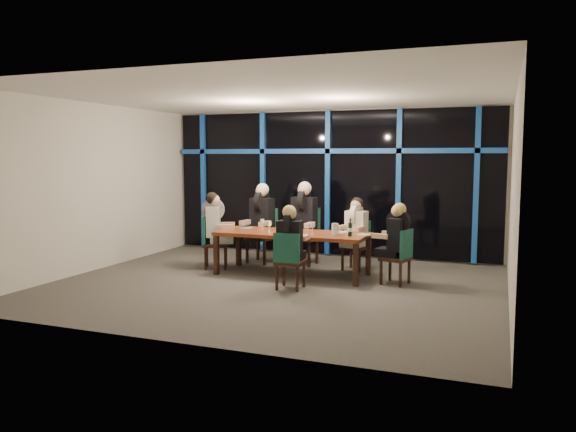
{
  "coord_description": "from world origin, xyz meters",
  "views": [
    {
      "loc": [
        3.35,
        -8.17,
        2.04
      ],
      "look_at": [
        0.0,
        0.6,
        1.05
      ],
      "focal_mm": 35.0,
      "sensor_mm": 36.0,
      "label": 1
    }
  ],
  "objects_px": {
    "chair_far_right": "(357,242)",
    "chair_near_mid": "(289,258)",
    "chair_end_right": "(400,254)",
    "diner_near_mid": "(290,234)",
    "wine_bottle": "(350,229)",
    "diner_far_right": "(356,223)",
    "diner_far_mid": "(303,211)",
    "chair_end_left": "(211,240)",
    "diner_far_left": "(261,211)",
    "dining_table": "(292,236)",
    "chair_far_left": "(263,232)",
    "chair_far_mid": "(305,233)",
    "diner_end_left": "(215,219)",
    "water_pitcher": "(335,229)",
    "diner_end_right": "(396,231)"
  },
  "relations": [
    {
      "from": "chair_far_right",
      "to": "chair_near_mid",
      "type": "distance_m",
      "value": 2.01
    },
    {
      "from": "diner_far_right",
      "to": "water_pitcher",
      "type": "relative_size",
      "value": 4.43
    },
    {
      "from": "chair_end_left",
      "to": "chair_end_right",
      "type": "xyz_separation_m",
      "value": [
        3.47,
        -0.11,
        -0.03
      ]
    },
    {
      "from": "dining_table",
      "to": "diner_far_mid",
      "type": "xyz_separation_m",
      "value": [
        -0.14,
        0.98,
        0.34
      ]
    },
    {
      "from": "dining_table",
      "to": "water_pitcher",
      "type": "relative_size",
      "value": 13.15
    },
    {
      "from": "chair_far_left",
      "to": "diner_end_right",
      "type": "xyz_separation_m",
      "value": [
        2.76,
        -1.04,
        0.28
      ]
    },
    {
      "from": "chair_far_left",
      "to": "water_pitcher",
      "type": "relative_size",
      "value": 5.29
    },
    {
      "from": "chair_far_left",
      "to": "chair_near_mid",
      "type": "xyz_separation_m",
      "value": [
        1.3,
        -2.02,
        -0.09
      ]
    },
    {
      "from": "diner_far_right",
      "to": "water_pitcher",
      "type": "bearing_deg",
      "value": -85.51
    },
    {
      "from": "chair_far_right",
      "to": "diner_end_left",
      "type": "distance_m",
      "value": 2.62
    },
    {
      "from": "chair_end_left",
      "to": "water_pitcher",
      "type": "distance_m",
      "value": 2.41
    },
    {
      "from": "wine_bottle",
      "to": "chair_far_left",
      "type": "bearing_deg",
      "value": 151.32
    },
    {
      "from": "chair_end_right",
      "to": "diner_end_left",
      "type": "bearing_deg",
      "value": -77.91
    },
    {
      "from": "chair_far_left",
      "to": "diner_end_right",
      "type": "height_order",
      "value": "diner_end_right"
    },
    {
      "from": "dining_table",
      "to": "chair_far_left",
      "type": "distance_m",
      "value": 1.37
    },
    {
      "from": "diner_far_left",
      "to": "diner_end_right",
      "type": "xyz_separation_m",
      "value": [
        2.77,
        -0.95,
        -0.14
      ]
    },
    {
      "from": "chair_end_left",
      "to": "diner_far_mid",
      "type": "distance_m",
      "value": 1.81
    },
    {
      "from": "chair_far_mid",
      "to": "chair_end_left",
      "type": "height_order",
      "value": "chair_far_mid"
    },
    {
      "from": "dining_table",
      "to": "chair_end_right",
      "type": "relative_size",
      "value": 2.9
    },
    {
      "from": "chair_far_mid",
      "to": "diner_end_left",
      "type": "relative_size",
      "value": 1.15
    },
    {
      "from": "diner_far_mid",
      "to": "diner_end_right",
      "type": "bearing_deg",
      "value": -25.03
    },
    {
      "from": "chair_near_mid",
      "to": "diner_far_left",
      "type": "distance_m",
      "value": 2.38
    },
    {
      "from": "chair_end_right",
      "to": "diner_near_mid",
      "type": "bearing_deg",
      "value": -45.66
    },
    {
      "from": "chair_far_left",
      "to": "diner_near_mid",
      "type": "xyz_separation_m",
      "value": [
        1.29,
        -1.94,
        0.27
      ]
    },
    {
      "from": "chair_far_left",
      "to": "diner_near_mid",
      "type": "height_order",
      "value": "diner_near_mid"
    },
    {
      "from": "chair_far_right",
      "to": "diner_end_right",
      "type": "xyz_separation_m",
      "value": [
        0.86,
        -0.94,
        0.36
      ]
    },
    {
      "from": "chair_far_mid",
      "to": "chair_far_right",
      "type": "bearing_deg",
      "value": -7.09
    },
    {
      "from": "chair_far_left",
      "to": "diner_end_left",
      "type": "distance_m",
      "value": 1.12
    },
    {
      "from": "dining_table",
      "to": "chair_far_mid",
      "type": "relative_size",
      "value": 2.42
    },
    {
      "from": "diner_far_mid",
      "to": "chair_far_right",
      "type": "bearing_deg",
      "value": -2.28
    },
    {
      "from": "diner_far_right",
      "to": "diner_end_right",
      "type": "height_order",
      "value": "same"
    },
    {
      "from": "water_pitcher",
      "to": "chair_far_mid",
      "type": "bearing_deg",
      "value": 106.97
    },
    {
      "from": "chair_far_right",
      "to": "water_pitcher",
      "type": "height_order",
      "value": "water_pitcher"
    },
    {
      "from": "diner_near_mid",
      "to": "wine_bottle",
      "type": "distance_m",
      "value": 1.11
    },
    {
      "from": "chair_end_left",
      "to": "water_pitcher",
      "type": "xyz_separation_m",
      "value": [
        2.39,
        -0.11,
        0.32
      ]
    },
    {
      "from": "diner_far_mid",
      "to": "chair_near_mid",
      "type": "bearing_deg",
      "value": -73.35
    },
    {
      "from": "dining_table",
      "to": "wine_bottle",
      "type": "distance_m",
      "value": 1.08
    },
    {
      "from": "diner_far_left",
      "to": "wine_bottle",
      "type": "xyz_separation_m",
      "value": [
        2.03,
        -1.02,
        -0.13
      ]
    },
    {
      "from": "chair_far_right",
      "to": "chair_far_mid",
      "type": "bearing_deg",
      "value": -177.86
    },
    {
      "from": "chair_end_left",
      "to": "chair_end_right",
      "type": "bearing_deg",
      "value": -116.25
    },
    {
      "from": "chair_far_left",
      "to": "chair_far_mid",
      "type": "bearing_deg",
      "value": 14.75
    },
    {
      "from": "chair_far_mid",
      "to": "chair_near_mid",
      "type": "relative_size",
      "value": 1.2
    },
    {
      "from": "diner_far_left",
      "to": "diner_far_mid",
      "type": "height_order",
      "value": "diner_far_mid"
    },
    {
      "from": "chair_far_right",
      "to": "chair_end_left",
      "type": "distance_m",
      "value": 2.67
    },
    {
      "from": "diner_near_mid",
      "to": "wine_bottle",
      "type": "height_order",
      "value": "diner_near_mid"
    },
    {
      "from": "wine_bottle",
      "to": "chair_far_mid",
      "type": "bearing_deg",
      "value": 134.71
    },
    {
      "from": "wine_bottle",
      "to": "diner_far_right",
      "type": "bearing_deg",
      "value": 98.57
    },
    {
      "from": "chair_end_right",
      "to": "diner_near_mid",
      "type": "relative_size",
      "value": 1.03
    },
    {
      "from": "diner_far_left",
      "to": "diner_end_right",
      "type": "height_order",
      "value": "diner_far_left"
    },
    {
      "from": "dining_table",
      "to": "water_pitcher",
      "type": "bearing_deg",
      "value": -6.15
    }
  ]
}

